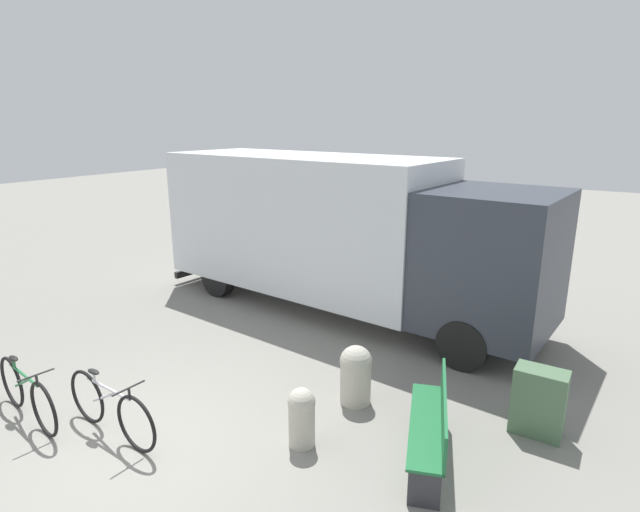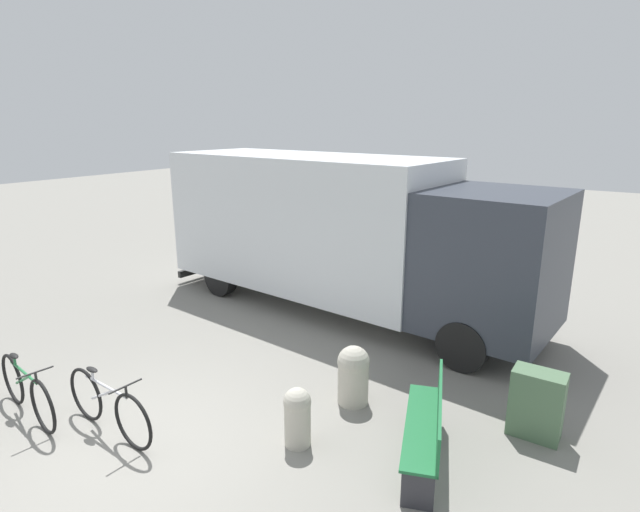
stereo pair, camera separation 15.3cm
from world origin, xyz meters
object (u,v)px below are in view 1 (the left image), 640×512
object	(u,v)px
bicycle_near	(27,393)
bicycle_middle	(110,408)
bollard_near_bench	(302,415)
utility_box	(539,402)
delivery_truck	(337,228)
bollard_far_bench	(356,373)
park_bench	(434,422)

from	to	relation	value
bicycle_near	bicycle_middle	xyz separation A→B (m)	(1.25, 0.38, 0.00)
bicycle_middle	bollard_near_bench	bearing A→B (deg)	30.92
bollard_near_bench	utility_box	size ratio (longest dim) A/B	0.86
delivery_truck	bicycle_near	bearing A→B (deg)	-97.97
bicycle_middle	bollard_far_bench	xyz separation A→B (m)	(2.25, 2.36, 0.06)
park_bench	bicycle_middle	distance (m)	4.02
bicycle_near	bollard_far_bench	distance (m)	4.45
bollard_far_bench	park_bench	bearing A→B (deg)	-23.50
park_bench	bollard_near_bench	size ratio (longest dim) A/B	2.36
utility_box	bicycle_middle	bearing A→B (deg)	-147.04
park_bench	bollard_far_bench	xyz separation A→B (m)	(-1.36, 0.59, -0.03)
bicycle_middle	bollard_near_bench	distance (m)	2.44
utility_box	bollard_near_bench	bearing A→B (deg)	-143.03
bollard_far_bench	delivery_truck	bearing A→B (deg)	124.66
bollard_near_bench	park_bench	bearing A→B (deg)	23.35
utility_box	bicycle_near	bearing A→B (deg)	-150.13
delivery_truck	bicycle_middle	xyz separation A→B (m)	(-0.09, -5.49, -1.36)
park_bench	utility_box	distance (m)	1.53
delivery_truck	utility_box	size ratio (longest dim) A/B	9.60
bollard_far_bench	utility_box	bearing A→B (deg)	14.48
park_bench	delivery_truck	bearing A→B (deg)	23.82
bicycle_near	delivery_truck	bearing A→B (deg)	84.96
park_bench	bollard_far_bench	bearing A→B (deg)	46.88
bollard_near_bench	utility_box	bearing A→B (deg)	36.97
park_bench	bicycle_near	world-z (taller)	park_bench
bicycle_middle	utility_box	bearing A→B (deg)	35.89
bollard_near_bench	utility_box	xyz separation A→B (m)	(2.42, 1.82, 0.03)
bicycle_near	utility_box	distance (m)	6.71
delivery_truck	park_bench	xyz separation A→B (m)	(3.52, -3.72, -1.27)
bollard_far_bench	utility_box	world-z (taller)	utility_box
bicycle_middle	utility_box	size ratio (longest dim) A/B	2.03
bollard_far_bench	utility_box	distance (m)	2.40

